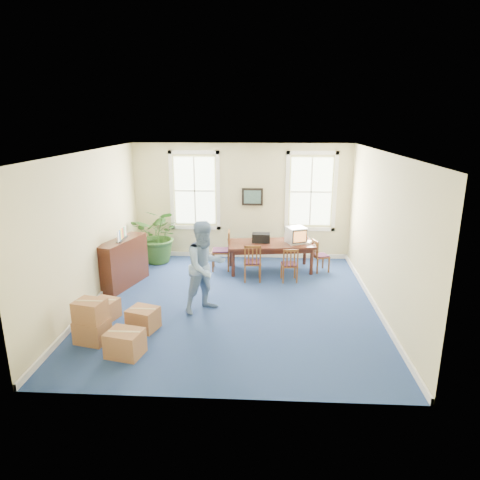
# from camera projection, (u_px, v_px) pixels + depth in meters

# --- Properties ---
(floor) EXTENTS (6.50, 6.50, 0.00)m
(floor) POSITION_uv_depth(u_px,v_px,m) (234.00, 303.00, 9.19)
(floor) COLOR navy
(floor) RESTS_ON ground
(ceiling) EXTENTS (6.50, 6.50, 0.00)m
(ceiling) POSITION_uv_depth(u_px,v_px,m) (233.00, 152.00, 8.31)
(ceiling) COLOR white
(ceiling) RESTS_ON ground
(wall_back) EXTENTS (6.50, 0.00, 6.50)m
(wall_back) POSITION_uv_depth(u_px,v_px,m) (242.00, 202.00, 11.87)
(wall_back) COLOR beige
(wall_back) RESTS_ON ground
(wall_front) EXTENTS (6.50, 0.00, 6.50)m
(wall_front) POSITION_uv_depth(u_px,v_px,m) (217.00, 294.00, 5.63)
(wall_front) COLOR beige
(wall_front) RESTS_ON ground
(wall_left) EXTENTS (0.00, 6.50, 6.50)m
(wall_left) POSITION_uv_depth(u_px,v_px,m) (90.00, 230.00, 8.91)
(wall_left) COLOR beige
(wall_left) RESTS_ON ground
(wall_right) EXTENTS (0.00, 6.50, 6.50)m
(wall_right) POSITION_uv_depth(u_px,v_px,m) (382.00, 234.00, 8.59)
(wall_right) COLOR beige
(wall_right) RESTS_ON ground
(baseboard_back) EXTENTS (6.00, 0.04, 0.12)m
(baseboard_back) POSITION_uv_depth(u_px,v_px,m) (242.00, 255.00, 12.27)
(baseboard_back) COLOR white
(baseboard_back) RESTS_ON ground
(baseboard_left) EXTENTS (0.04, 6.50, 0.12)m
(baseboard_left) POSITION_uv_depth(u_px,v_px,m) (98.00, 298.00, 9.33)
(baseboard_left) COLOR white
(baseboard_left) RESTS_ON ground
(baseboard_right) EXTENTS (0.04, 6.50, 0.12)m
(baseboard_right) POSITION_uv_depth(u_px,v_px,m) (374.00, 304.00, 9.02)
(baseboard_right) COLOR white
(baseboard_right) RESTS_ON ground
(window_left) EXTENTS (1.40, 0.12, 2.20)m
(window_left) POSITION_uv_depth(u_px,v_px,m) (195.00, 191.00, 11.84)
(window_left) COLOR white
(window_left) RESTS_ON ground
(window_right) EXTENTS (1.40, 0.12, 2.20)m
(window_right) POSITION_uv_depth(u_px,v_px,m) (311.00, 192.00, 11.67)
(window_right) COLOR white
(window_right) RESTS_ON ground
(wall_picture) EXTENTS (0.58, 0.06, 0.48)m
(wall_picture) POSITION_uv_depth(u_px,v_px,m) (252.00, 197.00, 11.77)
(wall_picture) COLOR black
(wall_picture) RESTS_ON ground
(conference_table) EXTENTS (2.30, 1.27, 0.75)m
(conference_table) POSITION_uv_depth(u_px,v_px,m) (270.00, 256.00, 11.11)
(conference_table) COLOR #451F13
(conference_table) RESTS_ON ground
(crt_tv) EXTENTS (0.60, 0.62, 0.41)m
(crt_tv) POSITION_uv_depth(u_px,v_px,m) (296.00, 235.00, 10.97)
(crt_tv) COLOR #B7B7BC
(crt_tv) RESTS_ON conference_table
(game_console) EXTENTS (0.25, 0.27, 0.05)m
(game_console) POSITION_uv_depth(u_px,v_px,m) (308.00, 242.00, 10.95)
(game_console) COLOR white
(game_console) RESTS_ON conference_table
(equipment_bag) EXTENTS (0.46, 0.30, 0.23)m
(equipment_bag) POSITION_uv_depth(u_px,v_px,m) (261.00, 238.00, 11.04)
(equipment_bag) COLOR black
(equipment_bag) RESTS_ON conference_table
(chair_near_left) EXTENTS (0.44, 0.44, 0.94)m
(chair_near_left) POSITION_uv_depth(u_px,v_px,m) (252.00, 262.00, 10.39)
(chair_near_left) COLOR brown
(chair_near_left) RESTS_ON ground
(chair_near_right) EXTENTS (0.42, 0.42, 0.86)m
(chair_near_right) POSITION_uv_depth(u_px,v_px,m) (289.00, 264.00, 10.36)
(chair_near_right) COLOR brown
(chair_near_right) RESTS_ON ground
(chair_end_left) EXTENTS (0.49, 0.49, 1.03)m
(chair_end_left) POSITION_uv_depth(u_px,v_px,m) (221.00, 250.00, 11.14)
(chair_end_left) COLOR brown
(chair_end_left) RESTS_ON ground
(chair_end_right) EXTENTS (0.49, 0.49, 0.85)m
(chair_end_right) POSITION_uv_depth(u_px,v_px,m) (321.00, 255.00, 11.03)
(chair_end_right) COLOR brown
(chair_end_right) RESTS_ON ground
(man) EXTENTS (1.17, 1.15, 1.89)m
(man) POSITION_uv_depth(u_px,v_px,m) (205.00, 267.00, 8.62)
(man) COLOR #7595BE
(man) RESTS_ON ground
(credenza) EXTENTS (0.83, 1.54, 1.16)m
(credenza) POSITION_uv_depth(u_px,v_px,m) (123.00, 262.00, 10.04)
(credenza) COLOR #451F13
(credenza) RESTS_ON ground
(brochure_rack) EXTENTS (0.34, 0.62, 0.28)m
(brochure_rack) POSITION_uv_depth(u_px,v_px,m) (122.00, 232.00, 9.84)
(brochure_rack) COLOR #99999E
(brochure_rack) RESTS_ON credenza
(potted_plant) EXTENTS (1.54, 1.39, 1.52)m
(potted_plant) POSITION_uv_depth(u_px,v_px,m) (159.00, 235.00, 11.65)
(potted_plant) COLOR #2B531F
(potted_plant) RESTS_ON ground
(cardboard_boxes) EXTENTS (1.75, 1.75, 0.83)m
(cardboard_boxes) POSITION_uv_depth(u_px,v_px,m) (105.00, 318.00, 7.60)
(cardboard_boxes) COLOR #A76C42
(cardboard_boxes) RESTS_ON ground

